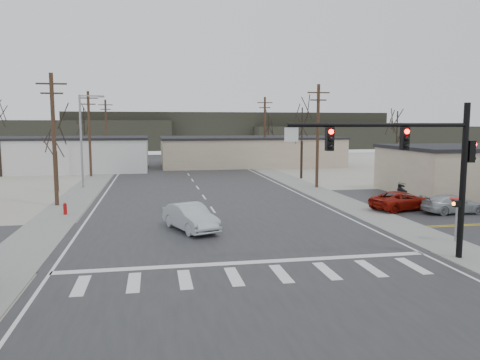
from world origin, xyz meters
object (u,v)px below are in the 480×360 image
object	(u,v)px
car_far_b	(174,153)
car_parked_red	(402,201)
car_far_a	(232,162)
car_parked_silver	(453,204)
fire_hydrant	(65,209)
traffic_signal_mast	(426,159)
sedan_crossing	(190,217)
car_parked_dark_a	(424,186)

from	to	relation	value
car_far_b	car_parked_red	world-z (taller)	car_parked_red
car_far_a	car_parked_silver	xyz separation A→B (m)	(9.27, -37.98, -0.03)
fire_hydrant	car_far_a	xyz separation A→B (m)	(17.28, 33.66, 0.25)
car_far_b	car_parked_silver	distance (m)	62.57
traffic_signal_mast	car_far_a	xyz separation A→B (m)	(-0.81, 47.87, -3.97)
car_parked_red	car_far_a	bearing A→B (deg)	-6.10
traffic_signal_mast	car_parked_silver	bearing A→B (deg)	49.44
car_far_b	car_parked_silver	world-z (taller)	car_far_b
car_far_a	car_parked_silver	size ratio (longest dim) A/B	1.03
fire_hydrant	car_far_a	bearing A→B (deg)	62.83
fire_hydrant	car_parked_red	world-z (taller)	car_parked_red
fire_hydrant	car_parked_silver	bearing A→B (deg)	-9.23
sedan_crossing	car_parked_silver	bearing A→B (deg)	-15.30
traffic_signal_mast	car_far_a	distance (m)	48.04
traffic_signal_mast	sedan_crossing	distance (m)	13.32
sedan_crossing	car_parked_silver	size ratio (longest dim) A/B	1.07
traffic_signal_mast	car_parked_dark_a	distance (m)	21.53
car_parked_silver	car_far_a	bearing A→B (deg)	12.93
car_far_a	car_far_b	size ratio (longest dim) A/B	1.20
sedan_crossing	car_parked_dark_a	distance (m)	23.49
sedan_crossing	car_far_b	world-z (taller)	sedan_crossing
car_parked_dark_a	car_parked_silver	xyz separation A→B (m)	(-2.80, -8.05, -0.13)
sedan_crossing	car_far_a	xyz separation A→B (m)	(9.18, 39.94, -0.11)
car_parked_red	car_parked_silver	distance (m)	3.41
traffic_signal_mast	car_parked_red	distance (m)	13.63
fire_hydrant	car_parked_dark_a	distance (m)	29.59
car_far_a	car_parked_red	bearing A→B (deg)	88.49
car_parked_red	car_parked_dark_a	xyz separation A→B (m)	(5.65, 6.17, 0.10)
car_far_a	sedan_crossing	bearing A→B (deg)	65.46
sedan_crossing	car_parked_dark_a	world-z (taller)	sedan_crossing
car_far_a	car_far_b	world-z (taller)	car_far_a
traffic_signal_mast	car_far_b	size ratio (longest dim) A/B	2.37
traffic_signal_mast	car_parked_red	size ratio (longest dim) A/B	1.86
car_far_b	car_parked_silver	bearing A→B (deg)	-52.14
sedan_crossing	car_parked_red	xyz separation A→B (m)	(15.60, 3.84, -0.12)
traffic_signal_mast	fire_hydrant	xyz separation A→B (m)	(-18.09, 14.20, -4.22)
car_far_a	car_parked_red	size ratio (longest dim) A/B	0.94
car_far_a	fire_hydrant	bearing A→B (deg)	51.22
car_far_a	car_parked_silver	bearing A→B (deg)	92.12
car_parked_red	sedan_crossing	bearing A→B (deg)	87.63
traffic_signal_mast	car_far_a	bearing A→B (deg)	90.97
fire_hydrant	sedan_crossing	distance (m)	10.26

